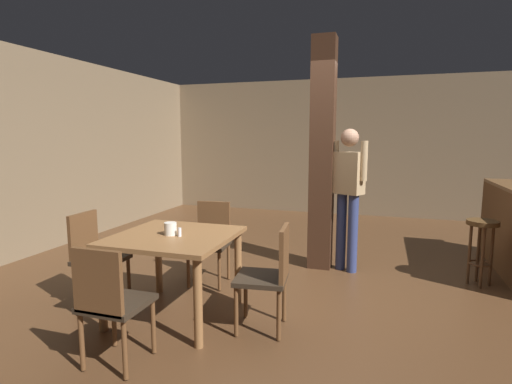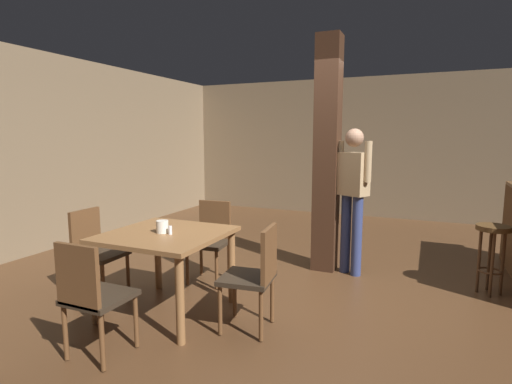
% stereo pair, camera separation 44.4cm
% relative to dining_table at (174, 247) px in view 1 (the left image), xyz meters
% --- Properties ---
extents(ground_plane, '(10.80, 10.80, 0.00)m').
position_rel_dining_table_xyz_m(ground_plane, '(1.15, 0.92, -0.65)').
color(ground_plane, '#4C301C').
extents(wall_back, '(8.00, 0.10, 2.80)m').
position_rel_dining_table_xyz_m(wall_back, '(1.15, 5.42, 0.75)').
color(wall_back, '#756047').
rests_on(wall_back, ground_plane).
extents(wall_left, '(0.10, 9.00, 2.80)m').
position_rel_dining_table_xyz_m(wall_left, '(-2.85, 0.92, 0.75)').
color(wall_left, '#756047').
rests_on(wall_left, ground_plane).
extents(pillar, '(0.28, 0.28, 2.80)m').
position_rel_dining_table_xyz_m(pillar, '(1.04, 1.81, 0.75)').
color(pillar, '#382114').
rests_on(pillar, ground_plane).
extents(dining_table, '(1.03, 1.03, 0.76)m').
position_rel_dining_table_xyz_m(dining_table, '(0.00, 0.00, 0.00)').
color(dining_table, brown).
rests_on(dining_table, ground_plane).
extents(chair_north, '(0.46, 0.46, 0.89)m').
position_rel_dining_table_xyz_m(chair_north, '(-0.05, 0.89, -0.14)').
color(chair_north, '#2D2319').
rests_on(chair_north, ground_plane).
extents(chair_south, '(0.42, 0.42, 0.89)m').
position_rel_dining_table_xyz_m(chair_south, '(-0.01, -0.88, -0.14)').
color(chair_south, '#2D2319').
rests_on(chair_south, ground_plane).
extents(chair_east, '(0.47, 0.47, 0.89)m').
position_rel_dining_table_xyz_m(chair_east, '(0.89, 0.00, -0.14)').
color(chair_east, '#2D2319').
rests_on(chair_east, ground_plane).
extents(chair_west, '(0.43, 0.43, 0.89)m').
position_rel_dining_table_xyz_m(chair_west, '(-0.88, 0.01, -0.14)').
color(chair_west, '#2D2319').
rests_on(chair_west, ground_plane).
extents(napkin_cup, '(0.11, 0.11, 0.11)m').
position_rel_dining_table_xyz_m(napkin_cup, '(-0.02, -0.02, 0.17)').
color(napkin_cup, silver).
rests_on(napkin_cup, dining_table).
extents(salt_shaker, '(0.03, 0.03, 0.08)m').
position_rel_dining_table_xyz_m(salt_shaker, '(0.08, -0.04, 0.15)').
color(salt_shaker, silver).
rests_on(salt_shaker, dining_table).
extents(standing_person, '(0.45, 0.33, 1.72)m').
position_rel_dining_table_xyz_m(standing_person, '(1.37, 1.75, 0.36)').
color(standing_person, tan).
rests_on(standing_person, ground_plane).
extents(bar_stool_near, '(0.33, 0.33, 0.73)m').
position_rel_dining_table_xyz_m(bar_stool_near, '(2.81, 1.70, -0.11)').
color(bar_stool_near, '#4C3319').
rests_on(bar_stool_near, ground_plane).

